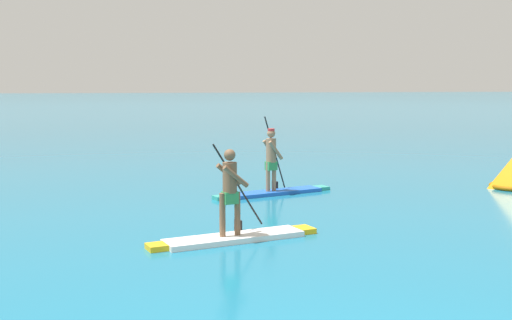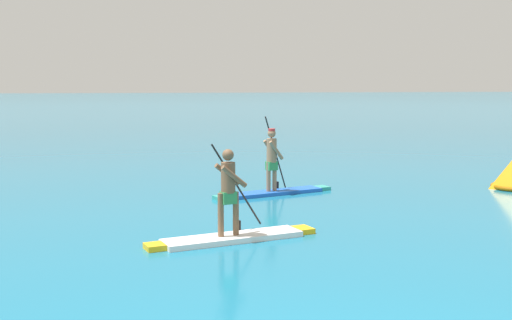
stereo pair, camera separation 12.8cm
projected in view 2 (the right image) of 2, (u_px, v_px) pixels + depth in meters
The scene contains 2 objects.
paddleboarder_mid_center at pixel (232, 221), 11.51m from camera, with size 3.29×1.16×1.80m.
paddleboarder_far_right at pixel (273, 179), 16.38m from camera, with size 3.36×1.26×2.06m.
Camera 2 is at (-2.14, -4.21, 2.84)m, focal length 44.26 mm.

